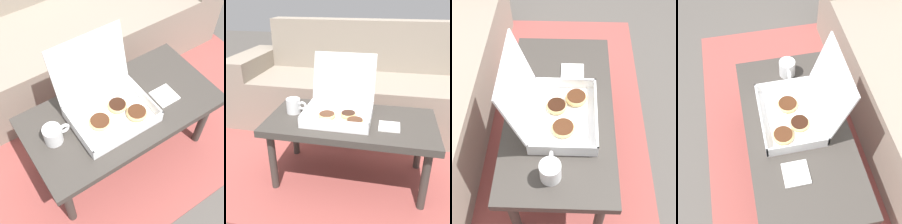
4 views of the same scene
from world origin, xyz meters
TOP-DOWN VIEW (x-y plane):
  - ground_plane at (0.00, 0.00)m, footprint 12.00×12.00m
  - area_rug at (0.00, 0.30)m, footprint 2.47×1.76m
  - coffee_table at (0.00, -0.08)m, footprint 0.99×0.50m
  - pastry_box at (-0.06, -0.05)m, footprint 0.39×0.38m
  - coffee_mug at (-0.36, -0.05)m, footprint 0.13×0.09m
  - napkin_stack at (0.22, -0.13)m, footprint 0.12×0.12m

SIDE VIEW (x-z plane):
  - ground_plane at x=0.00m, z-range 0.00..0.00m
  - area_rug at x=0.00m, z-range 0.00..0.01m
  - coffee_table at x=0.00m, z-range 0.17..0.59m
  - napkin_stack at x=0.22m, z-range 0.43..0.44m
  - coffee_mug at x=-0.36m, z-range 0.43..0.52m
  - pastry_box at x=-0.06m, z-range 0.32..0.67m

